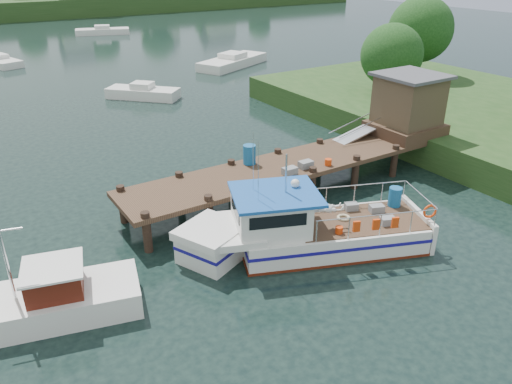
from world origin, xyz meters
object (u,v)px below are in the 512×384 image
dock (370,126)px  work_boat (31,304)px  moored_far (103,31)px  lobster_boat (302,230)px  moored_c (233,61)px  moored_b (143,92)px

dock → work_boat: 16.62m
dock → moored_far: dock is taller
lobster_boat → moored_far: 57.65m
lobster_boat → work_boat: (-8.95, 1.22, -0.26)m
lobster_boat → moored_c: (14.40, 29.56, -0.35)m
moored_far → work_boat: bearing=-106.5°
moored_b → moored_c: bearing=40.4°
moored_far → moored_c: bearing=-78.8°
dock → work_boat: size_ratio=2.47×
dock → lobster_boat: size_ratio=1.82×
moored_far → moored_c: size_ratio=0.85×
dock → moored_c: size_ratio=1.97×
dock → moored_far: size_ratio=2.30×
moored_far → lobster_boat: bearing=-97.7°
dock → work_boat: bearing=-169.6°
work_boat → moored_far: bearing=85.3°
lobster_boat → moored_b: size_ratio=1.79×
dock → moored_b: dock is taller
work_boat → moored_c: work_boat is taller
work_boat → moored_b: (11.88, 21.91, -0.12)m
moored_far → moored_b: size_ratio=1.42×
moored_far → dock: bearing=-90.7°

